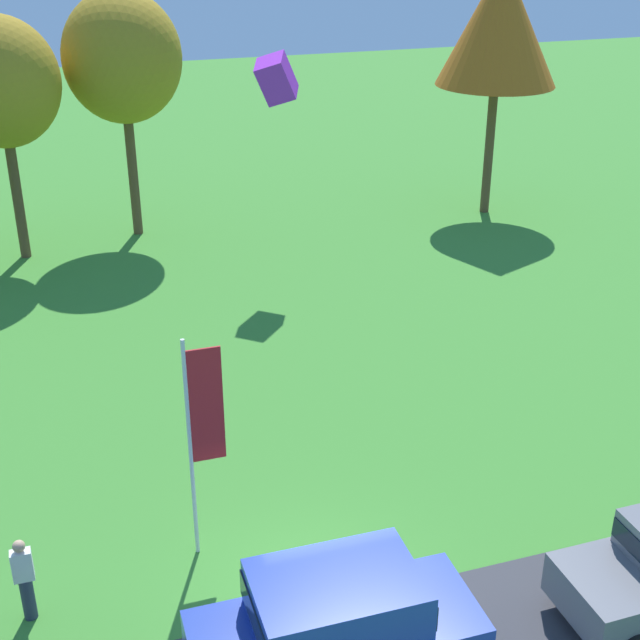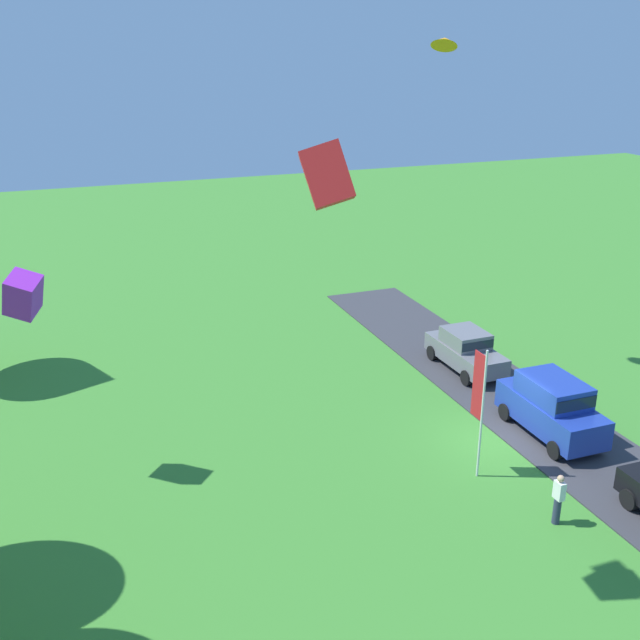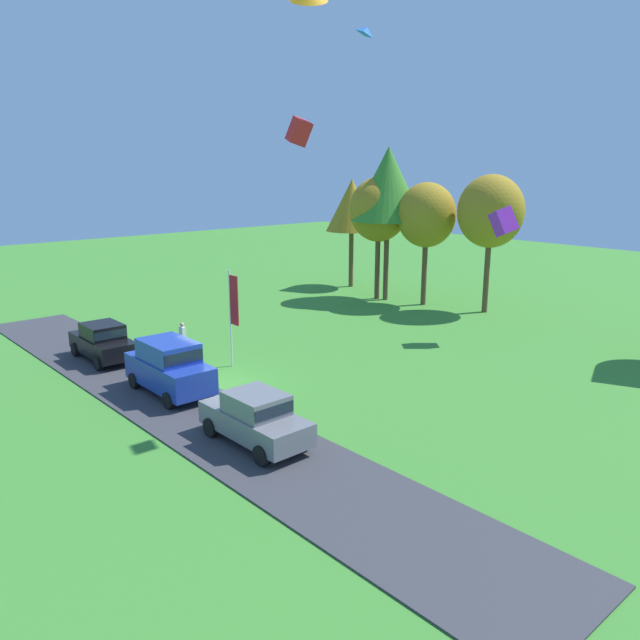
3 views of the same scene
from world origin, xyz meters
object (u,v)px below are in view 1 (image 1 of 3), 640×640
at_px(kite_box_low_drifter, 276,79).
at_px(tree_left_of_center, 122,58).
at_px(flag_banner, 201,421).
at_px(car_suv_mid_row, 336,630).
at_px(tree_lone_near, 500,23).
at_px(tree_center_back, 0,83).
at_px(person_on_lawn, 25,579).

bearing_deg(kite_box_low_drifter, tree_left_of_center, 129.27).
xyz_separation_m(flag_banner, kite_box_low_drifter, (5.38, 13.82, 3.52)).
height_order(car_suv_mid_row, tree_lone_near, tree_lone_near).
xyz_separation_m(car_suv_mid_row, tree_center_back, (-4.28, 21.84, 4.86)).
distance_m(flag_banner, kite_box_low_drifter, 15.24).
distance_m(car_suv_mid_row, tree_left_of_center, 23.66).
height_order(person_on_lawn, tree_center_back, tree_center_back).
height_order(car_suv_mid_row, tree_center_back, tree_center_back).
bearing_deg(kite_box_low_drifter, tree_center_back, 154.91).
height_order(car_suv_mid_row, tree_left_of_center, tree_left_of_center).
distance_m(tree_center_back, flag_banner, 18.29).
xyz_separation_m(tree_center_back, tree_lone_near, (18.09, -0.56, 1.26)).
bearing_deg(flag_banner, tree_lone_near, 48.77).
distance_m(person_on_lawn, tree_lone_near, 26.64).
bearing_deg(tree_center_back, car_suv_mid_row, -78.92).
bearing_deg(car_suv_mid_row, tree_left_of_center, 90.23).
bearing_deg(tree_left_of_center, car_suv_mid_row, -89.77).
bearing_deg(tree_center_back, flag_banner, -80.32).
bearing_deg(car_suv_mid_row, kite_box_low_drifter, 77.00).
relative_size(tree_center_back, tree_lone_near, 0.86).
relative_size(tree_center_back, kite_box_low_drifter, 6.36).
distance_m(car_suv_mid_row, person_on_lawn, 5.72).
bearing_deg(flag_banner, kite_box_low_drifter, 68.73).
bearing_deg(flag_banner, car_suv_mid_row, -73.02).
distance_m(tree_center_back, tree_lone_near, 18.15).
xyz_separation_m(car_suv_mid_row, kite_box_low_drifter, (4.13, 17.90, 5.21)).
relative_size(tree_left_of_center, flag_banner, 1.90).
bearing_deg(tree_center_back, tree_lone_near, -1.78).
distance_m(tree_lone_near, flag_banner, 23.29).
bearing_deg(car_suv_mid_row, flag_banner, 106.98).
bearing_deg(tree_center_back, kite_box_low_drifter, -25.09).
height_order(tree_left_of_center, kite_box_low_drifter, tree_left_of_center).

